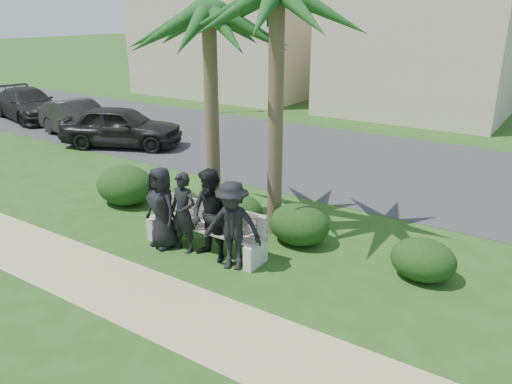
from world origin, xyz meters
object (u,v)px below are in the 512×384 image
man_b (183,213)px  car_b (79,119)px  park_bench (206,230)px  man_c (211,216)px  street_lamp (214,50)px  man_a (162,208)px  palm_left (209,15)px  car_a (121,126)px  car_c (28,104)px  man_d (232,226)px

man_b → car_b: 11.24m
park_bench → man_c: (0.37, -0.27, 0.51)m
street_lamp → man_a: 14.67m
man_a → palm_left: palm_left is taller
car_a → man_c: bearing=-146.5°
man_c → car_c: bearing=166.1°
man_c → man_a: bearing=-167.3°
man_d → palm_left: palm_left is taller
man_a → man_b: size_ratio=1.04×
man_b → car_a: size_ratio=0.39×
man_d → car_b: (-11.22, 5.26, -0.19)m
street_lamp → man_c: size_ratio=2.31×
man_a → car_c: bearing=168.6°
man_d → car_c: man_d is taller
man_b → palm_left: size_ratio=0.30×
car_a → man_b: bearing=-149.0°
car_b → man_a: bearing=-108.1°
park_bench → man_b: size_ratio=1.60×
man_c → palm_left: 4.31m
man_a → palm_left: (-0.15, 1.93, 3.72)m
man_a → car_a: bearing=155.5°
park_bench → man_d: bearing=-20.5°
street_lamp → man_a: size_ratio=2.48×
man_b → man_d: size_ratio=0.95×
park_bench → man_b: man_b is taller
man_a → park_bench: bearing=36.2°
man_a → car_b: bearing=163.0°
car_a → car_b: size_ratio=1.03×
park_bench → man_d: (0.93, -0.33, 0.45)m
man_b → man_c: 0.71m
man_a → palm_left: bearing=106.8°
park_bench → man_a: (-0.84, -0.37, 0.44)m
man_d → car_c: bearing=140.4°
street_lamp → park_bench: size_ratio=1.60×
man_a → car_b: size_ratio=0.41×
car_a → car_c: car_a is taller
man_c → car_a: man_c is taller
car_a → car_c: bearing=57.5°
palm_left → car_b: 10.63m
street_lamp → man_d: bearing=-51.0°
man_a → car_a: 8.67m
palm_left → street_lamp: bearing=127.7°
car_c → man_a: bearing=-100.4°
man_c → car_a: bearing=155.8°
street_lamp → car_c: (-6.07, -5.90, -2.26)m
street_lamp → man_a: (8.03, -12.11, -2.08)m
car_a → man_a: bearing=-151.3°
man_d → car_c: (-15.86, 6.17, -0.19)m
street_lamp → car_c: street_lamp is taller
palm_left → car_b: (-9.30, 3.38, -3.89)m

